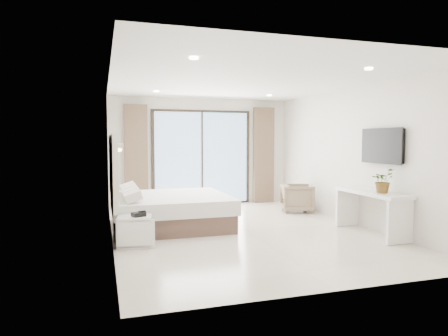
{
  "coord_description": "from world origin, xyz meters",
  "views": [
    {
      "loc": [
        -2.43,
        -6.8,
        1.65
      ],
      "look_at": [
        -0.23,
        0.4,
        1.12
      ],
      "focal_mm": 32.0,
      "sensor_mm": 36.0,
      "label": 1
    }
  ],
  "objects_px": {
    "nightstand": "(135,231)",
    "console_desk": "(371,203)",
    "bed": "(169,210)",
    "armchair": "(297,197)"
  },
  "relations": [
    {
      "from": "nightstand",
      "to": "console_desk",
      "type": "distance_m",
      "value": 4.05
    },
    {
      "from": "console_desk",
      "to": "nightstand",
      "type": "bearing_deg",
      "value": 174.0
    },
    {
      "from": "bed",
      "to": "armchair",
      "type": "xyz_separation_m",
      "value": [
        3.08,
        0.73,
        0.04
      ]
    },
    {
      "from": "bed",
      "to": "console_desk",
      "type": "relative_size",
      "value": 1.37
    },
    {
      "from": "nightstand",
      "to": "console_desk",
      "type": "bearing_deg",
      "value": 2.96
    },
    {
      "from": "armchair",
      "to": "console_desk",
      "type": "bearing_deg",
      "value": -158.84
    },
    {
      "from": "bed",
      "to": "console_desk",
      "type": "distance_m",
      "value": 3.68
    },
    {
      "from": "armchair",
      "to": "nightstand",
      "type": "bearing_deg",
      "value": 133.9
    },
    {
      "from": "armchair",
      "to": "bed",
      "type": "bearing_deg",
      "value": 120.01
    },
    {
      "from": "nightstand",
      "to": "console_desk",
      "type": "height_order",
      "value": "console_desk"
    }
  ]
}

